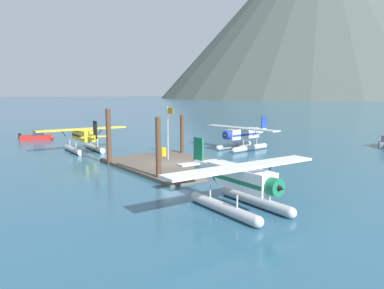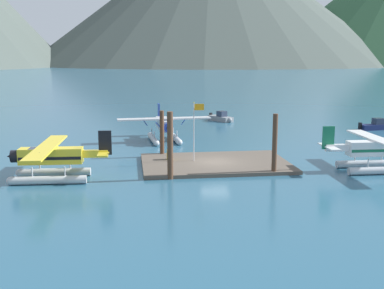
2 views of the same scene
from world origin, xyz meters
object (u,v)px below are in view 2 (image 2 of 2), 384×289
object	(u,v)px
seaplane_silver_bow_left	(164,127)
seaplane_white_stbd_aft	(376,152)
fuel_drum	(170,155)
seaplane_yellow_port_aft	(51,160)
boat_grey_open_north	(221,118)
flagpole	(195,124)
boat_navy_open_east	(377,126)

from	to	relation	value
seaplane_silver_bow_left	seaplane_white_stbd_aft	xyz separation A→B (m)	(16.54, -16.31, 0.00)
fuel_drum	seaplane_yellow_port_aft	bearing A→B (deg)	-152.99
seaplane_white_stbd_aft	boat_grey_open_north	size ratio (longest dim) A/B	2.36
seaplane_white_stbd_aft	boat_grey_open_north	xyz separation A→B (m)	(-7.01, 32.04, -1.09)
flagpole	boat_navy_open_east	distance (m)	31.30
seaplane_yellow_port_aft	fuel_drum	bearing A→B (deg)	27.01
fuel_drum	seaplane_white_stbd_aft	xyz separation A→B (m)	(16.83, -5.30, 0.84)
boat_grey_open_north	boat_navy_open_east	bearing A→B (deg)	-29.83
fuel_drum	seaplane_white_stbd_aft	size ratio (longest dim) A/B	0.08
fuel_drum	seaplane_silver_bow_left	size ratio (longest dim) A/B	0.08
seaplane_yellow_port_aft	boat_grey_open_north	xyz separation A→B (m)	(19.47, 31.65, -1.09)
flagpole	boat_navy_open_east	bearing A→B (deg)	32.72
seaplane_yellow_port_aft	boat_grey_open_north	size ratio (longest dim) A/B	2.36
flagpole	boat_grey_open_north	world-z (taller)	flagpole
flagpole	seaplane_white_stbd_aft	size ratio (longest dim) A/B	0.50
boat_grey_open_north	seaplane_yellow_port_aft	bearing A→B (deg)	-121.59
seaplane_silver_bow_left	boat_grey_open_north	xyz separation A→B (m)	(9.53, 15.73, -1.09)
flagpole	boat_navy_open_east	xyz separation A→B (m)	(26.20, 16.83, -3.12)
fuel_drum	seaplane_silver_bow_left	world-z (taller)	seaplane_silver_bow_left
flagpole	seaplane_yellow_port_aft	distance (m)	12.73
seaplane_white_stbd_aft	seaplane_yellow_port_aft	bearing A→B (deg)	179.17
flagpole	seaplane_silver_bow_left	bearing A→B (deg)	99.27
flagpole	fuel_drum	bearing A→B (deg)	161.09
fuel_drum	boat_grey_open_north	size ratio (longest dim) A/B	0.20
boat_navy_open_east	seaplane_white_stbd_aft	bearing A→B (deg)	-118.44
boat_grey_open_north	boat_navy_open_east	world-z (taller)	same
boat_grey_open_north	seaplane_white_stbd_aft	bearing A→B (deg)	-77.66
fuel_drum	boat_grey_open_north	world-z (taller)	boat_grey_open_north
seaplane_silver_bow_left	boat_grey_open_north	size ratio (longest dim) A/B	2.37
seaplane_white_stbd_aft	boat_grey_open_north	bearing A→B (deg)	102.34
fuel_drum	boat_navy_open_east	xyz separation A→B (m)	(28.41, 16.08, -0.25)
seaplane_silver_bow_left	boat_grey_open_north	world-z (taller)	seaplane_silver_bow_left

